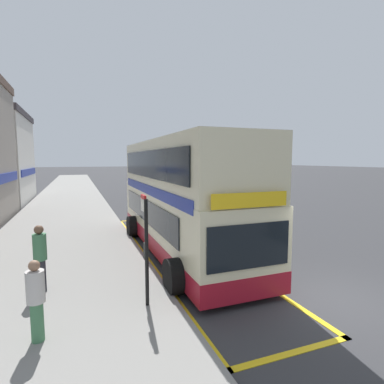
# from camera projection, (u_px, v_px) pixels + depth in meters

# --- Properties ---
(ground_plane) EXTENTS (260.00, 260.00, 0.00)m
(ground_plane) POSITION_uv_depth(u_px,v_px,m) (131.00, 189.00, 37.48)
(ground_plane) COLOR #333335
(pavement_near) EXTENTS (6.00, 76.00, 0.14)m
(pavement_near) POSITION_uv_depth(u_px,v_px,m) (71.00, 191.00, 34.99)
(pavement_near) COLOR gray
(pavement_near) RESTS_ON ground
(double_decker_bus) EXTENTS (3.28, 10.46, 4.40)m
(double_decker_bus) POSITION_uv_depth(u_px,v_px,m) (180.00, 200.00, 12.02)
(double_decker_bus) COLOR beige
(double_decker_bus) RESTS_ON ground
(bus_bay_markings) EXTENTS (2.89, 13.90, 0.01)m
(bus_bay_markings) POSITION_uv_depth(u_px,v_px,m) (178.00, 251.00, 12.12)
(bus_bay_markings) COLOR gold
(bus_bay_markings) RESTS_ON ground
(bus_stop_sign) EXTENTS (0.09, 0.51, 2.67)m
(bus_stop_sign) POSITION_uv_depth(u_px,v_px,m) (146.00, 241.00, 7.27)
(bus_stop_sign) COLOR black
(bus_stop_sign) RESTS_ON pavement_near
(parked_car_white_kerbside) EXTENTS (2.09, 4.20, 1.62)m
(parked_car_white_kerbside) POSITION_uv_depth(u_px,v_px,m) (171.00, 188.00, 31.08)
(parked_car_white_kerbside) COLOR silver
(parked_car_white_kerbside) RESTS_ON ground
(parked_car_black_far) EXTENTS (2.09, 4.20, 1.62)m
(parked_car_black_far) POSITION_uv_depth(u_px,v_px,m) (160.00, 180.00, 43.21)
(parked_car_black_far) COLOR black
(parked_car_black_far) RESTS_ON ground
(parked_car_teal_across) EXTENTS (2.09, 4.20, 1.62)m
(parked_car_teal_across) POSITION_uv_depth(u_px,v_px,m) (218.00, 194.00, 25.11)
(parked_car_teal_across) COLOR #196066
(parked_car_teal_across) RESTS_ON ground
(pedestrian_waiting_near_sign) EXTENTS (0.34, 0.34, 1.62)m
(pedestrian_waiting_near_sign) POSITION_uv_depth(u_px,v_px,m) (36.00, 298.00, 5.81)
(pedestrian_waiting_near_sign) COLOR #3F724C
(pedestrian_waiting_near_sign) RESTS_ON pavement_near
(pedestrian_further_back) EXTENTS (0.34, 0.34, 1.82)m
(pedestrian_further_back) POSITION_uv_depth(u_px,v_px,m) (40.00, 256.00, 7.99)
(pedestrian_further_back) COLOR #26262D
(pedestrian_further_back) RESTS_ON pavement_near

